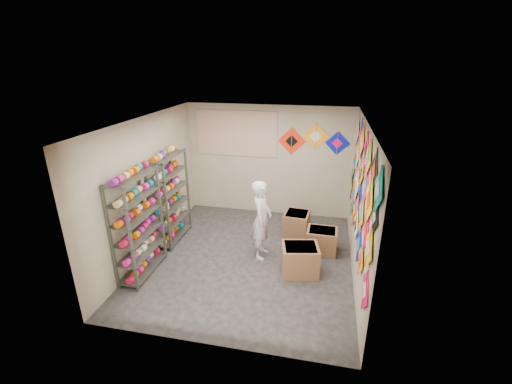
% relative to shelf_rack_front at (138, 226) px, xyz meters
% --- Properties ---
extents(ground, '(4.50, 4.50, 0.00)m').
position_rel_shelf_rack_front_xyz_m(ground, '(1.78, 0.85, -0.95)').
color(ground, black).
extents(room_walls, '(4.50, 4.50, 4.50)m').
position_rel_shelf_rack_front_xyz_m(room_walls, '(1.78, 0.85, 0.69)').
color(room_walls, tan).
rests_on(room_walls, ground).
extents(shelf_rack_front, '(0.40, 1.10, 1.90)m').
position_rel_shelf_rack_front_xyz_m(shelf_rack_front, '(0.00, 0.00, 0.00)').
color(shelf_rack_front, '#4C5147').
rests_on(shelf_rack_front, ground).
extents(shelf_rack_back, '(0.40, 1.10, 1.90)m').
position_rel_shelf_rack_front_xyz_m(shelf_rack_back, '(0.00, 1.30, 0.00)').
color(shelf_rack_back, '#4C5147').
rests_on(shelf_rack_back, ground).
extents(string_spools, '(0.12, 2.36, 0.12)m').
position_rel_shelf_rack_front_xyz_m(string_spools, '(-0.00, 0.65, 0.10)').
color(string_spools, '#F61D8E').
rests_on(string_spools, ground).
extents(kite_wall_display, '(0.06, 4.29, 2.08)m').
position_rel_shelf_rack_front_xyz_m(kite_wall_display, '(3.76, 0.86, 0.71)').
color(kite_wall_display, '#F3075E').
rests_on(kite_wall_display, room_walls).
extents(back_wall_kites, '(1.66, 0.02, 0.78)m').
position_rel_shelf_rack_front_xyz_m(back_wall_kites, '(2.81, 3.09, 0.97)').
color(back_wall_kites, red).
rests_on(back_wall_kites, room_walls).
extents(poster, '(2.00, 0.01, 1.10)m').
position_rel_shelf_rack_front_xyz_m(poster, '(0.98, 3.08, 1.05)').
color(poster, '#9B53B5').
rests_on(poster, room_walls).
extents(shopkeeper, '(0.58, 0.38, 1.58)m').
position_rel_shelf_rack_front_xyz_m(shopkeeper, '(2.02, 1.00, -0.16)').
color(shopkeeper, silver).
rests_on(shopkeeper, ground).
extents(carton_a, '(0.75, 0.66, 0.54)m').
position_rel_shelf_rack_front_xyz_m(carton_a, '(2.82, 0.58, -0.68)').
color(carton_a, brown).
rests_on(carton_a, ground).
extents(carton_b, '(0.61, 0.51, 0.49)m').
position_rel_shelf_rack_front_xyz_m(carton_b, '(3.19, 1.41, -0.71)').
color(carton_b, brown).
rests_on(carton_b, ground).
extents(carton_c, '(0.57, 0.62, 0.51)m').
position_rel_shelf_rack_front_xyz_m(carton_c, '(2.61, 2.07, -0.70)').
color(carton_c, brown).
rests_on(carton_c, ground).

